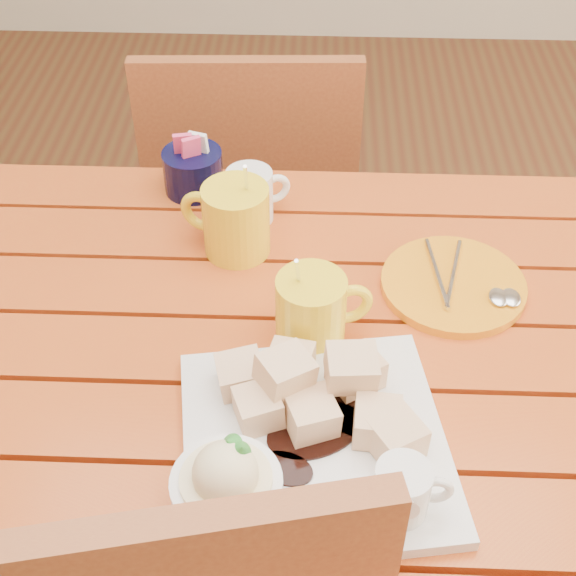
{
  "coord_description": "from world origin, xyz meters",
  "views": [
    {
      "loc": [
        0.01,
        -0.68,
        1.48
      ],
      "look_at": [
        -0.01,
        0.04,
        0.82
      ],
      "focal_mm": 50.0,
      "sensor_mm": 36.0,
      "label": 1
    }
  ],
  "objects_px": {
    "dessert_plate": "(297,444)",
    "coffee_mug_left": "(234,219)",
    "coffee_mug_right": "(313,310)",
    "chair_far": "(254,203)",
    "table": "(298,407)",
    "orange_saucer": "(454,285)"
  },
  "relations": [
    {
      "from": "dessert_plate",
      "to": "coffee_mug_right",
      "type": "xyz_separation_m",
      "value": [
        0.01,
        0.19,
        0.02
      ]
    },
    {
      "from": "dessert_plate",
      "to": "coffee_mug_right",
      "type": "relative_size",
      "value": 2.27
    },
    {
      "from": "dessert_plate",
      "to": "coffee_mug_left",
      "type": "distance_m",
      "value": 0.38
    },
    {
      "from": "dessert_plate",
      "to": "chair_far",
      "type": "distance_m",
      "value": 0.9
    },
    {
      "from": "table",
      "to": "chair_far",
      "type": "relative_size",
      "value": 1.4
    },
    {
      "from": "dessert_plate",
      "to": "orange_saucer",
      "type": "relative_size",
      "value": 1.69
    },
    {
      "from": "table",
      "to": "dessert_plate",
      "type": "distance_m",
      "value": 0.22
    },
    {
      "from": "dessert_plate",
      "to": "coffee_mug_right",
      "type": "bearing_deg",
      "value": 85.79
    },
    {
      "from": "table",
      "to": "dessert_plate",
      "type": "xyz_separation_m",
      "value": [
        0.0,
        -0.17,
        0.14
      ]
    },
    {
      "from": "chair_far",
      "to": "coffee_mug_right",
      "type": "bearing_deg",
      "value": 98.67
    },
    {
      "from": "coffee_mug_right",
      "to": "chair_far",
      "type": "relative_size",
      "value": 0.17
    },
    {
      "from": "coffee_mug_right",
      "to": "chair_far",
      "type": "xyz_separation_m",
      "value": [
        -0.13,
        0.65,
        -0.32
      ]
    },
    {
      "from": "coffee_mug_left",
      "to": "orange_saucer",
      "type": "distance_m",
      "value": 0.31
    },
    {
      "from": "coffee_mug_left",
      "to": "coffee_mug_right",
      "type": "distance_m",
      "value": 0.21
    },
    {
      "from": "orange_saucer",
      "to": "chair_far",
      "type": "xyz_separation_m",
      "value": [
        -0.32,
        0.55,
        -0.28
      ]
    },
    {
      "from": "coffee_mug_left",
      "to": "dessert_plate",
      "type": "bearing_deg",
      "value": -54.92
    },
    {
      "from": "coffee_mug_left",
      "to": "orange_saucer",
      "type": "height_order",
      "value": "coffee_mug_left"
    },
    {
      "from": "table",
      "to": "dessert_plate",
      "type": "bearing_deg",
      "value": -89.01
    },
    {
      "from": "coffee_mug_left",
      "to": "chair_far",
      "type": "distance_m",
      "value": 0.58
    },
    {
      "from": "coffee_mug_right",
      "to": "orange_saucer",
      "type": "height_order",
      "value": "coffee_mug_right"
    },
    {
      "from": "table",
      "to": "orange_saucer",
      "type": "distance_m",
      "value": 0.27
    },
    {
      "from": "table",
      "to": "coffee_mug_left",
      "type": "height_order",
      "value": "coffee_mug_left"
    }
  ]
}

